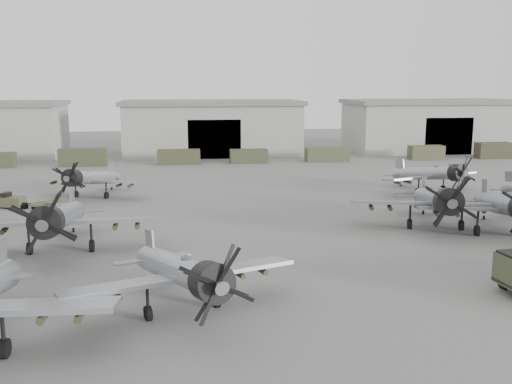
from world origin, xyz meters
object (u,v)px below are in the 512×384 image
at_px(aircraft_far_0, 90,178).
at_px(aircraft_far_1, 433,174).
at_px(aircraft_extra_970, 507,206).
at_px(tug_trailer, 29,203).
at_px(aircraft_mid_1, 59,218).
at_px(aircraft_mid_2, 437,200).
at_px(aircraft_near_1, 183,272).

distance_m(aircraft_far_0, aircraft_far_1, 35.53).
xyz_separation_m(aircraft_extra_970, tug_trailer, (-38.23, 15.01, -1.85)).
bearing_deg(aircraft_extra_970, aircraft_far_0, 163.85).
distance_m(aircraft_far_0, aircraft_extra_970, 38.66).
bearing_deg(aircraft_extra_970, aircraft_far_1, 97.28).
distance_m(aircraft_far_1, aircraft_extra_970, 17.47).
bearing_deg(aircraft_mid_1, aircraft_far_0, 90.88).
distance_m(aircraft_mid_1, aircraft_mid_2, 28.40).
height_order(aircraft_mid_2, aircraft_far_1, aircraft_mid_2).
height_order(aircraft_mid_1, aircraft_far_0, aircraft_mid_1).
relative_size(aircraft_near_1, aircraft_mid_2, 0.90).
height_order(aircraft_far_0, tug_trailer, aircraft_far_0).
height_order(aircraft_near_1, aircraft_mid_1, aircraft_mid_1).
bearing_deg(aircraft_mid_2, aircraft_far_1, 80.67).
bearing_deg(aircraft_near_1, tug_trailer, 97.71).
xyz_separation_m(aircraft_far_0, aircraft_extra_970, (33.36, -19.54, 0.38)).
xyz_separation_m(aircraft_far_0, aircraft_far_1, (35.46, -2.20, 0.05)).
xyz_separation_m(aircraft_mid_1, aircraft_far_1, (34.65, 17.23, -0.39)).
bearing_deg(aircraft_extra_970, tug_trailer, 172.77).
bearing_deg(aircraft_far_0, tug_trailer, -117.44).
bearing_deg(aircraft_extra_970, aircraft_near_1, -140.35).
bearing_deg(tug_trailer, aircraft_mid_2, -0.51).
relative_size(aircraft_far_1, aircraft_extra_970, 0.86).
bearing_deg(aircraft_mid_2, aircraft_extra_970, -18.43).
relative_size(aircraft_mid_1, aircraft_far_0, 1.22).
distance_m(aircraft_mid_1, aircraft_far_0, 19.45).
bearing_deg(aircraft_far_1, aircraft_mid_1, -172.37).
relative_size(aircraft_near_1, aircraft_mid_1, 0.89).
relative_size(aircraft_mid_2, aircraft_far_1, 1.17).
xyz_separation_m(aircraft_near_1, aircraft_mid_1, (-8.26, 11.66, 0.28)).
bearing_deg(aircraft_far_0, aircraft_near_1, -54.02).
xyz_separation_m(aircraft_near_1, aircraft_far_0, (-9.07, 31.09, -0.17)).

